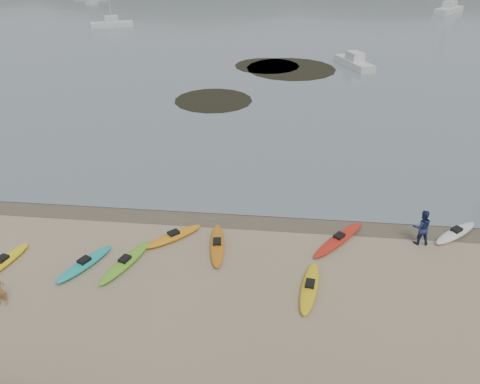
# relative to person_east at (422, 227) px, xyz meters

# --- Properties ---
(ground) EXTENTS (600.00, 600.00, 0.00)m
(ground) POSITION_rel_person_east_xyz_m (-9.34, 1.66, -0.95)
(ground) COLOR tan
(ground) RESTS_ON ground
(wet_sand) EXTENTS (60.00, 60.00, 0.00)m
(wet_sand) POSITION_rel_person_east_xyz_m (-9.34, 1.36, -0.95)
(wet_sand) COLOR brown
(wet_sand) RESTS_ON ground
(kayaks) EXTENTS (24.36, 8.32, 0.34)m
(kayaks) POSITION_rel_person_east_xyz_m (-9.91, -2.12, -0.78)
(kayaks) COLOR #67C427
(kayaks) RESTS_ON ground
(person_east) EXTENTS (0.96, 0.77, 1.91)m
(person_east) POSITION_rel_person_east_xyz_m (0.00, 0.00, 0.00)
(person_east) COLOR navy
(person_east) RESTS_ON ground
(kelp_mats) EXTENTS (15.89, 21.08, 0.04)m
(kelp_mats) POSITION_rel_person_east_xyz_m (-9.35, 31.06, -0.93)
(kelp_mats) COLOR black
(kelp_mats) RESTS_ON water
(moored_boats) EXTENTS (92.25, 93.16, 1.16)m
(moored_boats) POSITION_rel_person_east_xyz_m (-5.61, 84.21, -0.42)
(moored_boats) COLOR silver
(moored_boats) RESTS_ON ground
(far_hills) EXTENTS (550.00, 135.00, 80.00)m
(far_hills) POSITION_rel_person_east_xyz_m (30.04, 195.63, -16.88)
(far_hills) COLOR #384235
(far_hills) RESTS_ON ground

